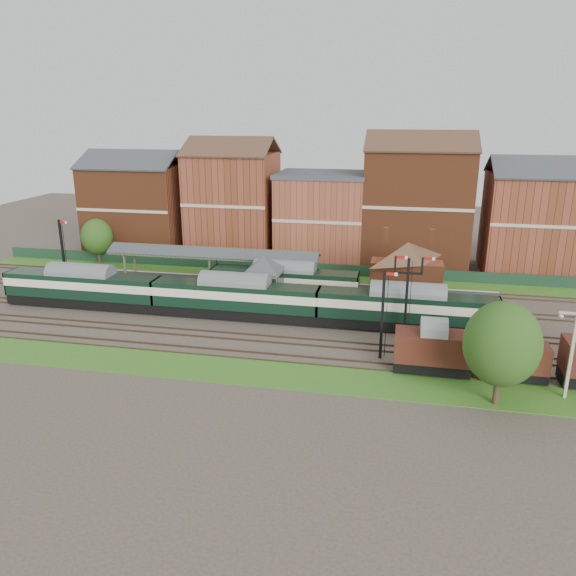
% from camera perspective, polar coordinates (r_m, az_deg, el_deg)
% --- Properties ---
extents(ground, '(160.00, 160.00, 0.00)m').
position_cam_1_polar(ground, '(57.85, -0.29, -3.43)').
color(ground, '#473D33').
rests_on(ground, ground).
extents(grass_back, '(90.00, 4.50, 0.06)m').
position_cam_1_polar(grass_back, '(72.75, 2.31, 1.03)').
color(grass_back, '#2D6619').
rests_on(grass_back, ground).
extents(grass_front, '(90.00, 5.00, 0.06)m').
position_cam_1_polar(grass_front, '(47.13, -3.33, -8.52)').
color(grass_front, '#2D6619').
rests_on(grass_front, ground).
extents(fence, '(90.00, 0.12, 1.50)m').
position_cam_1_polar(fence, '(74.45, 2.57, 1.99)').
color(fence, '#193823').
rests_on(fence, ground).
extents(platform, '(55.00, 3.40, 1.00)m').
position_cam_1_polar(platform, '(67.74, -2.73, 0.18)').
color(platform, '#2D2D2D').
rests_on(platform, ground).
extents(signal_box, '(5.40, 5.40, 6.00)m').
position_cam_1_polar(signal_box, '(60.45, -2.44, 0.69)').
color(signal_box, '#657956').
rests_on(signal_box, ground).
extents(brick_hut, '(3.20, 2.64, 2.94)m').
position_cam_1_polar(brick_hut, '(59.71, 5.06, -1.59)').
color(brick_hut, brown).
rests_on(brick_hut, ground).
extents(station_building, '(8.10, 8.10, 5.90)m').
position_cam_1_polar(station_building, '(64.80, 11.97, 2.18)').
color(station_building, brown).
rests_on(station_building, platform).
extents(canopy, '(26.00, 3.89, 4.08)m').
position_cam_1_polar(canopy, '(68.33, -7.67, 3.75)').
color(canopy, '#424B2E').
rests_on(canopy, platform).
extents(semaphore_bracket, '(3.60, 0.25, 8.18)m').
position_cam_1_polar(semaphore_bracket, '(52.86, 12.01, -0.56)').
color(semaphore_bracket, black).
rests_on(semaphore_bracket, ground).
extents(semaphore_platform_end, '(1.23, 0.25, 8.00)m').
position_cam_1_polar(semaphore_platform_end, '(75.29, -21.91, 3.57)').
color(semaphore_platform_end, black).
rests_on(semaphore_platform_end, ground).
extents(semaphore_siding, '(1.23, 0.25, 8.00)m').
position_cam_1_polar(semaphore_siding, '(48.76, 9.59, -2.56)').
color(semaphore_siding, black).
rests_on(semaphore_siding, ground).
extents(yard_lamp, '(2.60, 0.22, 7.00)m').
position_cam_1_polar(yard_lamp, '(46.42, 26.90, -5.59)').
color(yard_lamp, beige).
rests_on(yard_lamp, ground).
extents(town_backdrop, '(69.00, 10.00, 16.00)m').
position_cam_1_polar(town_backdrop, '(79.85, 3.31, 7.65)').
color(town_backdrop, brown).
rests_on(town_backdrop, ground).
extents(dmu_train, '(52.33, 2.75, 4.02)m').
position_cam_1_polar(dmu_train, '(58.31, -5.38, -0.87)').
color(dmu_train, black).
rests_on(dmu_train, ground).
extents(platform_railcar, '(16.77, 2.65, 3.86)m').
position_cam_1_polar(platform_railcar, '(63.41, -0.35, 0.65)').
color(platform_railcar, black).
rests_on(platform_railcar, ground).
extents(goods_van_a, '(6.10, 2.64, 3.70)m').
position_cam_1_polar(goods_van_a, '(47.74, 14.44, -5.99)').
color(goods_van_a, black).
rests_on(goods_van_a, ground).
extents(goods_van_b, '(5.34, 2.32, 3.24)m').
position_cam_1_polar(goods_van_b, '(48.64, 21.88, -6.61)').
color(goods_van_b, black).
rests_on(goods_van_b, ground).
extents(tree_far, '(5.46, 5.46, 7.97)m').
position_cam_1_polar(tree_far, '(43.09, 20.92, -5.34)').
color(tree_far, '#382619').
rests_on(tree_far, ground).
extents(tree_back, '(4.38, 4.38, 6.40)m').
position_cam_1_polar(tree_back, '(83.42, -18.85, 4.97)').
color(tree_back, '#382619').
rests_on(tree_back, ground).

